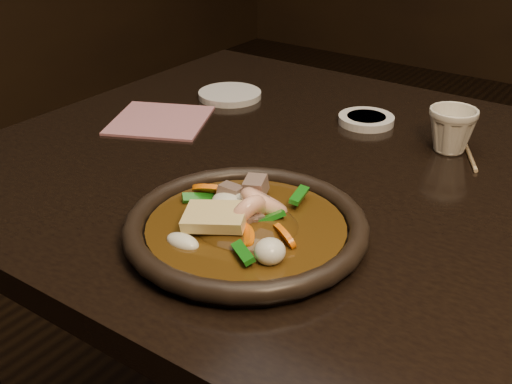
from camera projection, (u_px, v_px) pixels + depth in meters
The scene contains 8 objects.
table at pixel (483, 266), 0.88m from camera, with size 1.60×0.90×0.75m.
plate at pixel (246, 228), 0.79m from camera, with size 0.31×0.31×0.03m.
stirfry at pixel (244, 222), 0.79m from camera, with size 0.20×0.19×0.07m.
soy_dish at pixel (366, 120), 1.14m from camera, with size 0.10×0.10×0.01m, color silver.
saucer_left at pixel (230, 95), 1.26m from camera, with size 0.12×0.12×0.01m, color silver.
tea_cup at pixel (452, 129), 1.02m from camera, with size 0.08×0.07×0.08m, color beige.
chopsticks at pixel (465, 142), 1.06m from camera, with size 0.11×0.20×0.01m.
napkin at pixel (160, 120), 1.15m from camera, with size 0.16×0.16×0.00m, color #AD6A71.
Camera 1 is at (0.17, -0.78, 1.18)m, focal length 45.00 mm.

